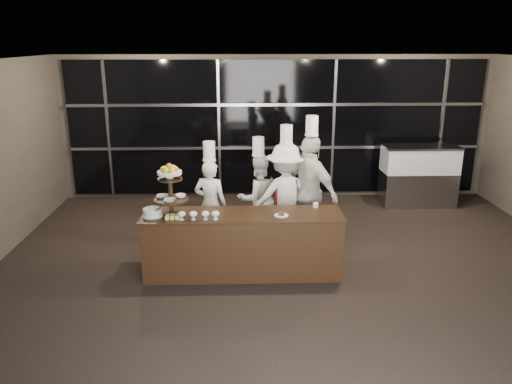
{
  "coord_description": "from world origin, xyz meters",
  "views": [
    {
      "loc": [
        -0.76,
        -5.43,
        3.28
      ],
      "look_at": [
        -0.53,
        1.53,
        1.15
      ],
      "focal_mm": 35.0,
      "sensor_mm": 36.0,
      "label": 1
    }
  ],
  "objects_px": {
    "chef_c": "(285,196)",
    "chef_b": "(258,198)",
    "display_stand": "(170,186)",
    "chef_a": "(211,203)",
    "buffet_counter": "(243,243)",
    "layer_cake": "(152,212)",
    "chef_d": "(310,192)",
    "display_case": "(419,172)"
  },
  "relations": [
    {
      "from": "chef_b",
      "to": "chef_c",
      "type": "height_order",
      "value": "chef_c"
    },
    {
      "from": "chef_a",
      "to": "display_case",
      "type": "bearing_deg",
      "value": 27.07
    },
    {
      "from": "chef_d",
      "to": "buffet_counter",
      "type": "bearing_deg",
      "value": -139.91
    },
    {
      "from": "buffet_counter",
      "to": "display_stand",
      "type": "height_order",
      "value": "display_stand"
    },
    {
      "from": "layer_cake",
      "to": "chef_c",
      "type": "distance_m",
      "value": 2.2
    },
    {
      "from": "buffet_counter",
      "to": "chef_c",
      "type": "distance_m",
      "value": 1.25
    },
    {
      "from": "display_stand",
      "to": "layer_cake",
      "type": "distance_m",
      "value": 0.45
    },
    {
      "from": "chef_b",
      "to": "chef_c",
      "type": "bearing_deg",
      "value": -35.4
    },
    {
      "from": "layer_cake",
      "to": "display_case",
      "type": "relative_size",
      "value": 0.2
    },
    {
      "from": "display_case",
      "to": "chef_c",
      "type": "height_order",
      "value": "chef_c"
    },
    {
      "from": "display_stand",
      "to": "chef_c",
      "type": "bearing_deg",
      "value": 29.62
    },
    {
      "from": "layer_cake",
      "to": "chef_a",
      "type": "height_order",
      "value": "chef_a"
    },
    {
      "from": "chef_a",
      "to": "chef_b",
      "type": "height_order",
      "value": "chef_b"
    },
    {
      "from": "display_stand",
      "to": "chef_a",
      "type": "relative_size",
      "value": 0.42
    },
    {
      "from": "chef_a",
      "to": "chef_c",
      "type": "distance_m",
      "value": 1.21
    },
    {
      "from": "chef_b",
      "to": "chef_d",
      "type": "bearing_deg",
      "value": -23.9
    },
    {
      "from": "buffet_counter",
      "to": "chef_d",
      "type": "xyz_separation_m",
      "value": [
        1.08,
        0.91,
        0.49
      ]
    },
    {
      "from": "display_stand",
      "to": "chef_d",
      "type": "height_order",
      "value": "chef_d"
    },
    {
      "from": "display_stand",
      "to": "chef_a",
      "type": "height_order",
      "value": "chef_a"
    },
    {
      "from": "buffet_counter",
      "to": "chef_a",
      "type": "bearing_deg",
      "value": 117.91
    },
    {
      "from": "chef_b",
      "to": "chef_d",
      "type": "relative_size",
      "value": 0.82
    },
    {
      "from": "display_case",
      "to": "chef_d",
      "type": "relative_size",
      "value": 0.69
    },
    {
      "from": "display_stand",
      "to": "display_case",
      "type": "relative_size",
      "value": 0.5
    },
    {
      "from": "layer_cake",
      "to": "chef_a",
      "type": "bearing_deg",
      "value": 53.54
    },
    {
      "from": "display_stand",
      "to": "buffet_counter",
      "type": "bearing_deg",
      "value": 0.01
    },
    {
      "from": "display_case",
      "to": "layer_cake",
      "type": "bearing_deg",
      "value": -147.36
    },
    {
      "from": "buffet_counter",
      "to": "chef_b",
      "type": "bearing_deg",
      "value": 78.02
    },
    {
      "from": "display_stand",
      "to": "layer_cake",
      "type": "xyz_separation_m",
      "value": [
        -0.26,
        -0.05,
        -0.37
      ]
    },
    {
      "from": "display_stand",
      "to": "chef_b",
      "type": "relative_size",
      "value": 0.42
    },
    {
      "from": "chef_a",
      "to": "chef_d",
      "type": "relative_size",
      "value": 0.82
    },
    {
      "from": "buffet_counter",
      "to": "display_case",
      "type": "bearing_deg",
      "value": 40.36
    },
    {
      "from": "chef_c",
      "to": "chef_b",
      "type": "bearing_deg",
      "value": 144.6
    },
    {
      "from": "layer_cake",
      "to": "chef_b",
      "type": "relative_size",
      "value": 0.17
    },
    {
      "from": "layer_cake",
      "to": "chef_d",
      "type": "distance_m",
      "value": 2.52
    },
    {
      "from": "display_stand",
      "to": "chef_a",
      "type": "xyz_separation_m",
      "value": [
        0.49,
        0.96,
        -0.57
      ]
    },
    {
      "from": "chef_b",
      "to": "chef_d",
      "type": "distance_m",
      "value": 0.91
    },
    {
      "from": "chef_c",
      "to": "chef_d",
      "type": "distance_m",
      "value": 0.4
    },
    {
      "from": "display_stand",
      "to": "chef_d",
      "type": "distance_m",
      "value": 2.3
    },
    {
      "from": "display_case",
      "to": "chef_a",
      "type": "bearing_deg",
      "value": -152.93
    },
    {
      "from": "display_stand",
      "to": "chef_b",
      "type": "xyz_separation_m",
      "value": [
        1.27,
        1.26,
        -0.58
      ]
    },
    {
      "from": "display_case",
      "to": "chef_b",
      "type": "xyz_separation_m",
      "value": [
        -3.35,
        -1.81,
        0.07
      ]
    },
    {
      "from": "display_case",
      "to": "chef_c",
      "type": "relative_size",
      "value": 0.74
    }
  ]
}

